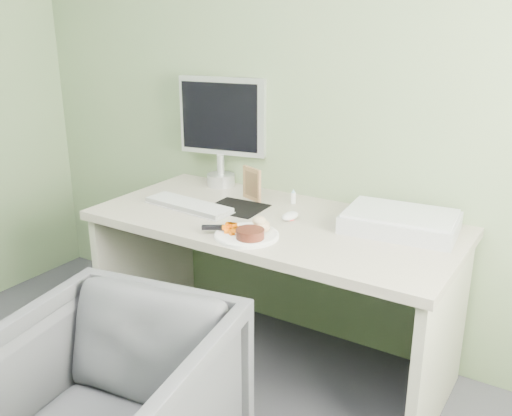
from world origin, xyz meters
The scene contains 15 objects.
wall_back centered at (0.00, 2.00, 1.35)m, with size 3.50×3.50×0.00m, color #71875F.
desk centered at (0.00, 1.62, 0.55)m, with size 1.60×0.75×0.73m.
plate centered at (0.01, 1.39, 0.74)m, with size 0.26×0.26×0.01m, color white.
steak centered at (0.05, 1.36, 0.76)m, with size 0.11×0.11×0.04m, color black.
potato_pile centered at (0.04, 1.44, 0.78)m, with size 0.12×0.09×0.07m, color tan.
carrot_heap centered at (-0.04, 1.38, 0.77)m, with size 0.07×0.06×0.05m, color #FF6B05.
steak_knife centered at (-0.09, 1.37, 0.76)m, with size 0.21×0.14×0.02m.
mousepad centered at (-0.22, 1.67, 0.73)m, with size 0.25×0.22×0.00m, color black.
keyboard centered at (-0.41, 1.55, 0.75)m, with size 0.43×0.13×0.02m, color white.
computer_mouse centered at (0.06, 1.66, 0.75)m, with size 0.05×0.10×0.03m, color white.
photo_frame centered at (-0.23, 1.81, 0.81)m, with size 0.13×0.01×0.16m, color #A6834D.
eyedrop_bottle centered at (-0.03, 1.86, 0.76)m, with size 0.02×0.02×0.07m.
scanner centered at (0.51, 1.78, 0.77)m, with size 0.45×0.30×0.07m, color #B1B3B9.
monitor centered at (-0.49, 1.94, 1.04)m, with size 0.46×0.16×0.55m.
desk_chair centered at (-0.06, 0.69, 0.33)m, with size 0.71×0.73×0.66m, color #3E3E43.
Camera 1 is at (1.17, -0.39, 1.58)m, focal length 40.00 mm.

